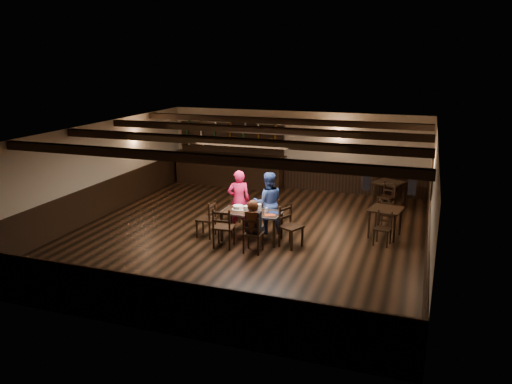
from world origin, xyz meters
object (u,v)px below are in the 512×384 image
(cake, at_px, (238,208))
(woman_pink, at_px, (239,201))
(chair_near_right, at_px, (252,232))
(dining_table, at_px, (252,215))
(chair_near_left, at_px, (223,225))
(man_blue, at_px, (268,203))
(bar_counter, at_px, (230,165))

(cake, bearing_deg, woman_pink, 109.24)
(chair_near_right, height_order, woman_pink, woman_pink)
(chair_near_right, xyz_separation_m, woman_pink, (-0.88, 1.44, 0.28))
(dining_table, distance_m, chair_near_left, 0.88)
(dining_table, xyz_separation_m, man_blue, (0.21, 0.68, 0.15))
(chair_near_left, relative_size, bar_counter, 0.25)
(bar_counter, bearing_deg, chair_near_right, -63.47)
(chair_near_right, height_order, cake, chair_near_right)
(dining_table, distance_m, bar_counter, 5.71)
(chair_near_left, bearing_deg, bar_counter, 110.42)
(cake, relative_size, bar_counter, 0.08)
(man_blue, bearing_deg, woman_pink, -19.45)
(chair_near_left, relative_size, woman_pink, 0.62)
(chair_near_left, bearing_deg, dining_table, 57.20)
(man_blue, distance_m, bar_counter, 5.23)
(chair_near_left, relative_size, cake, 3.12)
(chair_near_left, bearing_deg, cake, 84.12)
(chair_near_left, xyz_separation_m, bar_counter, (-2.16, 5.81, 0.14))
(woman_pink, bearing_deg, dining_table, 109.38)
(dining_table, xyz_separation_m, chair_near_right, (0.30, -0.82, -0.13))
(chair_near_left, distance_m, chair_near_right, 0.78)
(cake, distance_m, bar_counter, 5.47)
(woman_pink, relative_size, man_blue, 1.00)
(dining_table, bearing_deg, bar_counter, 117.50)
(chair_near_right, xyz_separation_m, man_blue, (-0.10, 1.50, 0.28))
(dining_table, bearing_deg, cake, 168.57)
(dining_table, bearing_deg, chair_near_left, -122.80)
(chair_near_left, xyz_separation_m, woman_pink, (-0.10, 1.35, 0.23))
(chair_near_left, height_order, woman_pink, woman_pink)
(woman_pink, bearing_deg, chair_near_left, 70.45)
(chair_near_right, distance_m, cake, 1.17)
(cake, bearing_deg, dining_table, -11.43)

